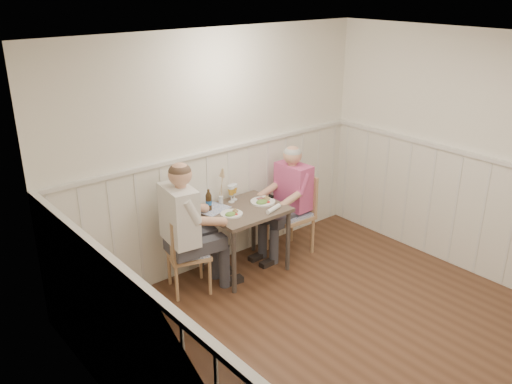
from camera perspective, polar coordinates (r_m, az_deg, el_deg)
ground_plane at (r=5.04m, az=11.94°, el=-16.24°), size 4.50×4.50×0.00m
room_shell at (r=4.29m, az=13.49°, el=0.01°), size 4.04×4.54×2.60m
wainscot at (r=5.04m, az=6.46°, el=-6.55°), size 4.00×4.49×1.34m
dining_table at (r=5.86m, az=-1.25°, el=-2.68°), size 0.85×0.70×0.75m
chair_right at (r=6.36m, az=4.04°, el=-1.94°), size 0.47×0.47×0.95m
chair_left at (r=5.60m, az=-7.70°, el=-6.14°), size 0.51×0.51×0.86m
man_in_pink at (r=6.33m, az=3.65°, el=-1.65°), size 0.62×0.43×1.32m
diner_cream at (r=5.50m, az=-7.51°, el=-4.99°), size 0.71×0.49×1.45m
plate_man at (r=5.94m, az=0.70°, el=-0.94°), size 0.27×0.27×0.07m
plate_diner at (r=5.65m, az=-2.63°, el=-2.27°), size 0.24×0.24×0.06m
beer_glass_a at (r=5.99m, az=-2.32°, el=0.28°), size 0.07×0.07×0.19m
beer_glass_b at (r=5.93m, az=-2.63°, el=0.10°), size 0.08×0.08×0.19m
beer_bottle at (r=5.74m, az=-5.00°, el=-0.97°), size 0.07×0.07×0.24m
rolled_napkin at (r=5.74m, az=1.85°, el=-1.79°), size 0.23×0.11×0.05m
grass_vase at (r=5.86m, az=-3.75°, el=0.47°), size 0.05×0.05×0.43m
gingham_mat at (r=5.80m, az=-4.57°, el=-1.80°), size 0.38×0.33×0.01m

